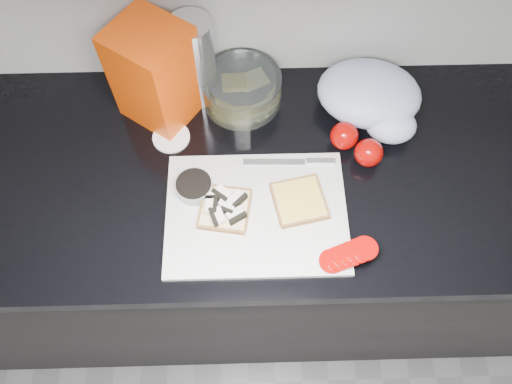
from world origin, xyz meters
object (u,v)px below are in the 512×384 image
(glass_bowl, at_px, (242,89))
(steel_canister, at_px, (195,61))
(cutting_board, at_px, (256,213))
(bread_bag, at_px, (155,74))

(glass_bowl, height_order, steel_canister, steel_canister)
(cutting_board, relative_size, steel_canister, 1.72)
(steel_canister, bearing_deg, glass_bowl, -12.65)
(cutting_board, xyz_separation_m, glass_bowl, (-0.03, 0.32, 0.03))
(cutting_board, height_order, bread_bag, bread_bag)
(glass_bowl, xyz_separation_m, bread_bag, (-0.20, -0.02, 0.09))
(cutting_board, height_order, steel_canister, steel_canister)
(cutting_board, distance_m, steel_canister, 0.39)
(cutting_board, relative_size, bread_bag, 1.60)
(cutting_board, relative_size, glass_bowl, 2.04)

